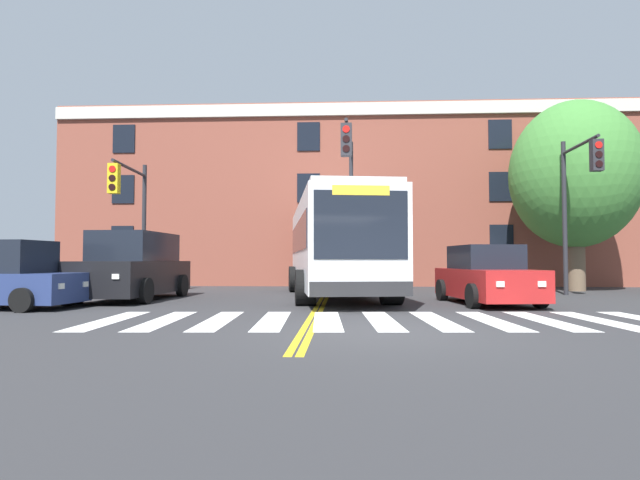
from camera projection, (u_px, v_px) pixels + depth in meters
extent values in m
plane|color=#303033|center=(378.00, 332.00, 8.80)|extent=(120.00, 120.00, 0.00)
cube|color=white|center=(110.00, 320.00, 10.44)|extent=(0.72, 3.44, 0.01)
cube|color=white|center=(164.00, 320.00, 10.44)|extent=(0.72, 3.44, 0.01)
cube|color=white|center=(218.00, 320.00, 10.44)|extent=(0.72, 3.44, 0.01)
cube|color=white|center=(273.00, 320.00, 10.44)|extent=(0.72, 3.44, 0.01)
cube|color=white|center=(327.00, 320.00, 10.44)|extent=(0.72, 3.44, 0.01)
cube|color=white|center=(382.00, 320.00, 10.43)|extent=(0.72, 3.44, 0.01)
cube|color=white|center=(436.00, 320.00, 10.43)|extent=(0.72, 3.44, 0.01)
cube|color=white|center=(491.00, 320.00, 10.43)|extent=(0.72, 3.44, 0.01)
cube|color=white|center=(545.00, 320.00, 10.43)|extent=(0.72, 3.44, 0.01)
cube|color=white|center=(600.00, 320.00, 10.43)|extent=(0.72, 3.44, 0.01)
cube|color=gold|center=(329.00, 286.00, 24.48)|extent=(0.12, 36.00, 0.01)
cube|color=gold|center=(332.00, 286.00, 24.47)|extent=(0.12, 36.00, 0.01)
cube|color=white|center=(335.00, 245.00, 17.43)|extent=(4.02, 11.10, 2.79)
cube|color=black|center=(371.00, 237.00, 17.55)|extent=(1.39, 9.89, 1.00)
cube|color=black|center=(298.00, 237.00, 17.32)|extent=(1.39, 9.89, 1.00)
cube|color=black|center=(361.00, 225.00, 12.03)|extent=(2.28, 0.34, 1.67)
cube|color=yellow|center=(361.00, 190.00, 12.06)|extent=(1.40, 0.22, 0.24)
cube|color=#232326|center=(361.00, 289.00, 11.94)|extent=(2.49, 0.44, 0.36)
cube|color=silver|center=(335.00, 203.00, 17.49)|extent=(3.81, 10.65, 0.16)
cylinder|color=black|center=(391.00, 287.00, 14.14)|extent=(0.69, 1.07, 1.00)
cylinder|color=black|center=(305.00, 287.00, 13.92)|extent=(0.69, 1.07, 1.00)
cylinder|color=black|center=(358.00, 279.00, 19.92)|extent=(0.69, 1.07, 1.00)
cylinder|color=black|center=(297.00, 279.00, 19.70)|extent=(0.69, 1.07, 1.00)
cylinder|color=black|center=(353.00, 278.00, 21.01)|extent=(0.69, 1.07, 1.00)
cylinder|color=black|center=(296.00, 278.00, 20.79)|extent=(0.69, 1.07, 1.00)
cube|color=black|center=(134.00, 277.00, 15.94)|extent=(2.10, 4.95, 1.02)
cube|color=black|center=(136.00, 247.00, 16.03)|extent=(1.86, 3.08, 0.92)
cube|color=white|center=(116.00, 277.00, 13.44)|extent=(0.20, 0.04, 0.14)
cube|color=white|center=(73.00, 276.00, 13.52)|extent=(0.20, 0.04, 0.14)
cylinder|color=black|center=(145.00, 291.00, 14.34)|extent=(0.24, 0.76, 0.76)
cylinder|color=black|center=(77.00, 291.00, 14.49)|extent=(0.24, 0.76, 0.76)
cylinder|color=black|center=(182.00, 285.00, 17.38)|extent=(0.24, 0.76, 0.76)
cylinder|color=black|center=(125.00, 285.00, 17.52)|extent=(0.24, 0.76, 0.76)
cube|color=#AD1E1E|center=(487.00, 283.00, 14.38)|extent=(2.24, 4.38, 0.83)
cube|color=black|center=(485.00, 257.00, 14.54)|extent=(1.81, 2.19, 0.69)
cube|color=white|center=(542.00, 284.00, 12.30)|extent=(0.20, 0.06, 0.14)
cube|color=white|center=(500.00, 284.00, 12.23)|extent=(0.20, 0.06, 0.14)
cylinder|color=black|center=(540.00, 296.00, 13.13)|extent=(0.30, 0.68, 0.66)
cylinder|color=black|center=(473.00, 296.00, 13.01)|extent=(0.30, 0.68, 0.66)
cylinder|color=black|center=(498.00, 290.00, 15.73)|extent=(0.30, 0.68, 0.66)
cylinder|color=black|center=(442.00, 290.00, 15.61)|extent=(0.30, 0.68, 0.66)
cube|color=tan|center=(318.00, 269.00, 26.55)|extent=(2.45, 5.08, 1.12)
cube|color=black|center=(318.00, 250.00, 26.64)|extent=(2.07, 3.20, 0.96)
cube|color=white|center=(323.00, 268.00, 24.02)|extent=(0.20, 0.06, 0.14)
cube|color=white|center=(299.00, 268.00, 24.19)|extent=(0.20, 0.06, 0.14)
cylinder|color=black|center=(334.00, 278.00, 24.88)|extent=(0.29, 0.78, 0.76)
cylinder|color=black|center=(294.00, 278.00, 25.18)|extent=(0.29, 0.78, 0.76)
cylinder|color=black|center=(340.00, 276.00, 27.89)|extent=(0.29, 0.78, 0.76)
cylinder|color=black|center=(305.00, 276.00, 28.18)|extent=(0.29, 0.78, 0.76)
cube|color=navy|center=(4.00, 288.00, 13.04)|extent=(4.00, 1.98, 0.76)
cube|color=black|center=(4.00, 257.00, 13.08)|extent=(2.24, 1.68, 0.85)
cube|color=white|center=(86.00, 284.00, 13.31)|extent=(0.05, 0.20, 0.14)
cube|color=white|center=(61.00, 286.00, 12.30)|extent=(0.05, 0.20, 0.14)
cylinder|color=black|center=(67.00, 295.00, 13.75)|extent=(0.61, 0.26, 0.60)
cylinder|color=black|center=(23.00, 300.00, 12.03)|extent=(0.61, 0.26, 0.60)
cylinder|color=#28282D|center=(565.00, 218.00, 18.14)|extent=(0.16, 0.16, 5.60)
cylinder|color=#28282D|center=(580.00, 145.00, 16.91)|extent=(0.18, 2.67, 0.11)
cube|color=#28282D|center=(597.00, 155.00, 15.70)|extent=(0.35, 0.29, 1.00)
cylinder|color=red|center=(599.00, 145.00, 15.57)|extent=(0.22, 0.04, 0.22)
cylinder|color=black|center=(599.00, 154.00, 15.56)|extent=(0.22, 0.04, 0.22)
cylinder|color=black|center=(599.00, 164.00, 15.54)|extent=(0.22, 0.04, 0.22)
cylinder|color=#28282D|center=(144.00, 228.00, 19.47)|extent=(0.16, 0.16, 5.00)
cylinder|color=#28282D|center=(130.00, 169.00, 17.99)|extent=(0.30, 3.13, 0.11)
cube|color=yellow|center=(114.00, 179.00, 16.55)|extent=(0.36, 0.30, 1.00)
cylinder|color=red|center=(112.00, 169.00, 16.41)|extent=(0.22, 0.04, 0.22)
cylinder|color=black|center=(112.00, 178.00, 16.40)|extent=(0.22, 0.04, 0.22)
cylinder|color=black|center=(112.00, 187.00, 16.39)|extent=(0.22, 0.04, 0.22)
cylinder|color=#28282D|center=(351.00, 217.00, 19.44)|extent=(0.16, 0.16, 5.90)
cylinder|color=#28282D|center=(349.00, 137.00, 17.35)|extent=(0.32, 4.42, 0.11)
cube|color=#28282D|center=(346.00, 140.00, 15.28)|extent=(0.35, 0.30, 1.00)
cylinder|color=red|center=(346.00, 129.00, 15.14)|extent=(0.22, 0.04, 0.22)
cylinder|color=black|center=(346.00, 139.00, 15.13)|extent=(0.22, 0.04, 0.22)
cylinder|color=black|center=(346.00, 149.00, 15.12)|extent=(0.22, 0.04, 0.22)
cylinder|color=brown|center=(576.00, 264.00, 20.44)|extent=(0.69, 0.69, 2.23)
ellipsoid|color=#428438|center=(574.00, 174.00, 20.58)|extent=(7.16, 7.19, 6.07)
cube|color=brown|center=(396.00, 202.00, 27.48)|extent=(34.31, 7.26, 8.96)
cube|color=beige|center=(403.00, 108.00, 23.95)|extent=(34.31, 0.16, 0.60)
cube|color=black|center=(122.00, 240.00, 24.41)|extent=(1.10, 0.06, 1.40)
cube|color=black|center=(308.00, 240.00, 23.97)|extent=(1.10, 0.06, 1.40)
cube|color=black|center=(502.00, 239.00, 23.52)|extent=(1.10, 0.06, 1.40)
cube|color=black|center=(123.00, 189.00, 24.51)|extent=(1.10, 0.06, 1.40)
cube|color=black|center=(308.00, 188.00, 24.07)|extent=(1.10, 0.06, 1.40)
cube|color=black|center=(501.00, 187.00, 23.62)|extent=(1.10, 0.06, 1.40)
cube|color=black|center=(124.00, 139.00, 24.61)|extent=(1.10, 0.06, 1.40)
cube|color=black|center=(309.00, 137.00, 24.17)|extent=(1.10, 0.06, 1.40)
cube|color=black|center=(500.00, 134.00, 23.72)|extent=(1.10, 0.06, 1.40)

